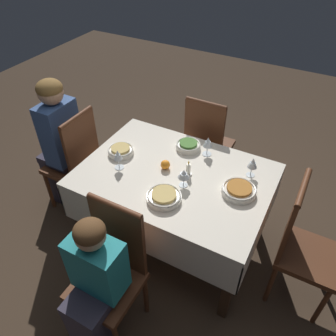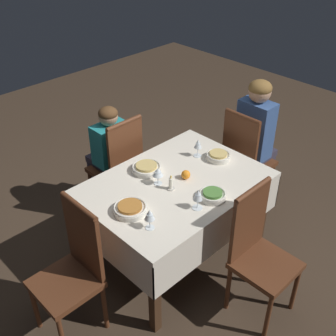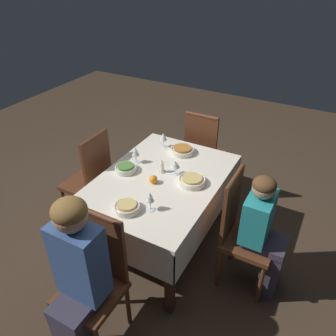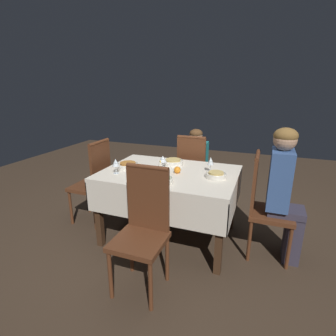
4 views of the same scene
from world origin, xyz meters
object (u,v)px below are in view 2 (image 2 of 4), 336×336
Objects in this scene: dining_table at (175,193)px; wine_glass_east at (150,215)px; wine_glass_west at (198,144)px; bowl_south at (146,168)px; bowl_north at (213,195)px; chair_south at (119,164)px; bowl_west at (218,156)px; person_adult_denim at (257,135)px; bowl_east at (130,209)px; chair_west at (245,157)px; candle_centerpiece at (171,184)px; person_child_teal at (107,153)px; wine_glass_north at (198,195)px; chair_east at (73,267)px; wine_glass_south at (158,172)px; orange_fruit at (186,175)px; chair_north at (258,249)px.

wine_glass_east is (0.47, 0.24, 0.20)m from dining_table.
wine_glass_west reaches higher than bowl_south.
bowl_north reaches higher than dining_table.
chair_south is 0.88m from bowl_west.
bowl_north is (1.01, 0.34, 0.07)m from person_adult_denim.
dining_table is 7.04× the size of bowl_north.
bowl_west is 1.02× the size of bowl_north.
wine_glass_east is at bearing 49.98° from bowl_south.
bowl_east is 0.22m from wine_glass_east.
chair_west is 1.02m from candle_centerpiece.
wine_glass_east is at bearing 23.29° from wine_glass_west.
person_adult_denim is (-1.06, -0.03, 0.06)m from dining_table.
person_adult_denim is at bearing -161.29° from bowl_north.
bowl_west is 0.86× the size of bowl_south.
wine_glass_west is at bearing -127.05° from bowl_north.
chair_west is 0.50m from bowl_west.
bowl_north is at bearing 108.71° from person_adult_denim.
wine_glass_west reaches higher than bowl_west.
person_child_teal reaches higher than wine_glass_east.
wine_glass_north is (0.15, 0.00, 0.08)m from bowl_north.
wine_glass_west reaches higher than candle_centerpiece.
chair_south is 4.35× the size of bowl_east.
bowl_north is (-0.96, 0.31, 0.23)m from chair_east.
dining_table is 0.56m from wine_glass_east.
person_adult_denim is 1.22m from wine_glass_north.
bowl_west is 1.25× the size of wine_glass_west.
wine_glass_south is 0.90× the size of wine_glass_east.
person_child_teal reaches higher than wine_glass_south.
chair_west is 6.64× the size of wine_glass_east.
chair_west is at bearing 90.00° from person_adult_denim.
bowl_east is at bearing -29.56° from bowl_north.
person_child_teal is 6.75× the size of wine_glass_north.
chair_east is at bearing 16.49° from bowl_south.
candle_centerpiece is at bearing -94.81° from wine_glass_north.
orange_fruit is at bearing 0.95° from bowl_west.
bowl_south is (0.05, -0.26, 0.13)m from dining_table.
chair_north is 1.27m from person_adult_denim.
chair_south reaches higher than bowl_south.
chair_south is at bearing 55.75° from person_adult_denim.
chair_west is 5.24× the size of bowl_north.
person_adult_denim is at bearing 139.89° from person_child_teal.
wine_glass_north is 0.28m from candle_centerpiece.
wine_glass_east is (0.85, 0.36, -0.00)m from wine_glass_west.
dining_table is at bearing 101.79° from bowl_south.
wine_glass_north is (0.57, 0.30, 0.08)m from bowl_west.
bowl_west is at bearing 152.58° from bowl_south.
wine_glass_north is at bearing 0.04° from bowl_north.
bowl_south is (0.43, -0.13, -0.08)m from wine_glass_west.
bowl_north is 0.58m from bowl_east.
orange_fruit reaches higher than dining_table.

